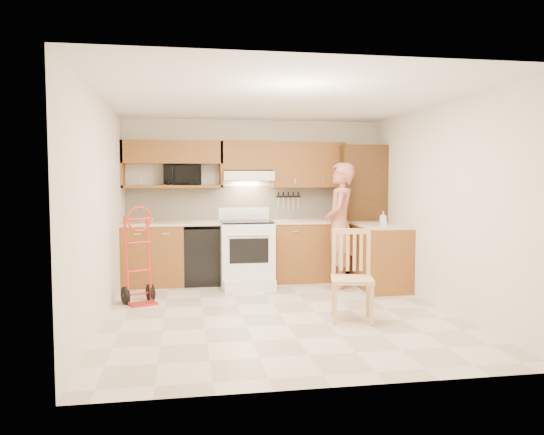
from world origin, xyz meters
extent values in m
cube|color=beige|center=(0.00, 0.00, -0.01)|extent=(4.00, 4.50, 0.02)
cube|color=white|center=(0.00, 0.00, 2.51)|extent=(4.00, 4.50, 0.02)
cube|color=beige|center=(0.00, 2.26, 1.25)|extent=(4.00, 0.02, 2.50)
cube|color=beige|center=(0.00, -2.26, 1.25)|extent=(4.00, 0.02, 2.50)
cube|color=beige|center=(-2.01, 0.00, 1.25)|extent=(0.02, 4.50, 2.50)
cube|color=beige|center=(2.01, 0.00, 1.25)|extent=(0.02, 4.50, 2.50)
cube|color=beige|center=(0.00, 2.23, 1.20)|extent=(3.92, 0.03, 0.55)
cube|color=brown|center=(-1.55, 1.95, 0.45)|extent=(0.90, 0.60, 0.90)
cube|color=black|center=(-0.80, 1.95, 0.42)|extent=(0.60, 0.60, 0.85)
cube|color=brown|center=(0.83, 1.95, 0.45)|extent=(1.14, 0.60, 0.90)
cube|color=beige|center=(-1.25, 1.95, 0.92)|extent=(1.50, 0.63, 0.04)
cube|color=beige|center=(0.83, 1.95, 0.92)|extent=(1.14, 0.63, 0.04)
cube|color=brown|center=(1.70, 1.15, 0.45)|extent=(0.60, 1.00, 0.90)
cube|color=beige|center=(1.70, 1.15, 0.92)|extent=(0.63, 1.00, 0.04)
cube|color=brown|center=(1.65, 1.95, 1.05)|extent=(0.70, 0.60, 2.10)
cube|color=brown|center=(-1.25, 2.08, 1.98)|extent=(1.50, 0.33, 0.34)
cube|color=brown|center=(-1.25, 2.08, 1.47)|extent=(1.50, 0.33, 0.04)
cube|color=brown|center=(-0.12, 2.08, 1.94)|extent=(0.76, 0.33, 0.44)
cube|color=brown|center=(0.83, 2.08, 1.80)|extent=(1.14, 0.33, 0.70)
cube|color=white|center=(-0.12, 2.02, 1.63)|extent=(0.76, 0.46, 0.14)
imported|color=black|center=(-1.10, 2.08, 1.64)|extent=(0.57, 0.40, 0.31)
imported|color=#BB6C57|center=(1.14, 1.35, 0.91)|extent=(0.63, 0.77, 1.82)
imported|color=white|center=(1.70, 1.08, 1.03)|extent=(0.10, 0.10, 0.19)
imported|color=white|center=(-1.65, 1.95, 0.97)|extent=(0.27, 0.27, 0.05)
camera|label=1|loc=(-1.10, -6.06, 1.60)|focal=35.03mm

